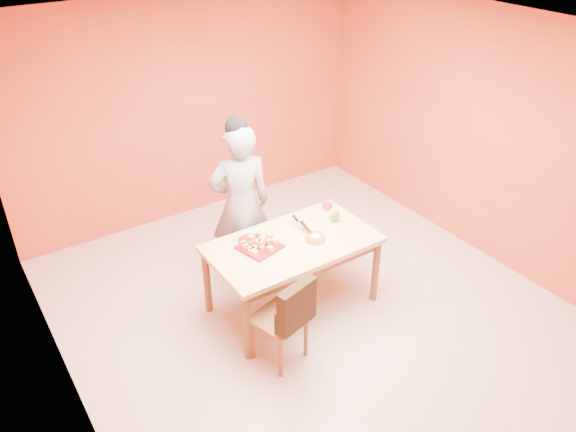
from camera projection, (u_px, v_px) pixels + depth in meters
floor at (312, 311)px, 5.62m from camera, size 5.00×5.00×0.00m
ceiling at (320, 35)px, 4.23m from camera, size 5.00×5.00×0.00m
wall_back at (192, 109)px, 6.71m from camera, size 4.50×0.00×4.50m
wall_left at (51, 280)px, 3.85m from camera, size 0.00×5.00×5.00m
wall_right at (485, 136)px, 6.00m from camera, size 0.00×5.00×5.00m
dining_table at (293, 250)px, 5.36m from camera, size 1.60×0.90×0.76m
dining_chair at (280, 318)px, 4.83m from camera, size 0.51×0.57×0.90m
pastry_pile at (259, 242)px, 5.20m from camera, size 0.31×0.31×0.10m
person at (240, 205)px, 5.68m from camera, size 0.72×0.56×1.75m
pastry_platter at (260, 247)px, 5.23m from camera, size 0.41×0.41×0.02m
red_dinner_plate at (250, 241)px, 5.32m from camera, size 0.29×0.29×0.01m
white_cake_plate at (315, 241)px, 5.32m from camera, size 0.37×0.37×0.01m
sponge_cake at (315, 238)px, 5.31m from camera, size 0.26×0.26×0.05m
cake_server at (305, 227)px, 5.43m from camera, size 0.09×0.23×0.01m
egg_ornament at (335, 216)px, 5.61m from camera, size 0.12×0.11×0.12m
magenta_glass at (327, 206)px, 5.80m from camera, size 0.07×0.07×0.09m
checker_tin at (327, 205)px, 5.88m from camera, size 0.13×0.13×0.03m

